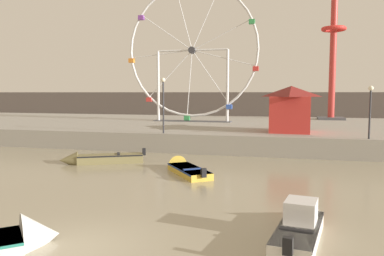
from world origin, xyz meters
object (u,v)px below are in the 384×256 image
object	(u,v)px
motorboat_olive_wood	(98,159)
ferris_wheel_white_frame	(192,52)
promenade_lamp_near	(370,104)
motorboat_white_red_stripe	(302,224)
motorboat_mustard_yellow	(183,168)
promenade_lamp_far	(163,97)
carnival_booth_red_striped	(291,108)
drop_tower_red_tower	(333,57)

from	to	relation	value
motorboat_olive_wood	ferris_wheel_white_frame	bearing A→B (deg)	-121.69
promenade_lamp_near	motorboat_white_red_stripe	bearing A→B (deg)	-106.78
motorboat_mustard_yellow	ferris_wheel_white_frame	distance (m)	20.34
promenade_lamp_near	motorboat_mustard_yellow	bearing A→B (deg)	-148.87
ferris_wheel_white_frame	promenade_lamp_far	bearing A→B (deg)	-85.60
carnival_booth_red_striped	motorboat_white_red_stripe	bearing A→B (deg)	-85.97
ferris_wheel_white_frame	promenade_lamp_near	xyz separation A→B (m)	(14.69, -11.80, -4.74)
drop_tower_red_tower	promenade_lamp_far	xyz separation A→B (m)	(-13.17, -18.57, -4.18)
promenade_lamp_near	ferris_wheel_white_frame	bearing A→B (deg)	141.24
motorboat_olive_wood	motorboat_white_red_stripe	distance (m)	15.05
ferris_wheel_white_frame	drop_tower_red_tower	size ratio (longest dim) A/B	1.01
motorboat_olive_wood	motorboat_white_red_stripe	xyz separation A→B (m)	(11.81, -9.32, 0.06)
ferris_wheel_white_frame	drop_tower_red_tower	bearing A→B (deg)	25.87
motorboat_mustard_yellow	ferris_wheel_white_frame	size ratio (longest dim) A/B	0.31
motorboat_olive_wood	ferris_wheel_white_frame	xyz separation A→B (m)	(1.52, 17.08, 8.09)
ferris_wheel_white_frame	promenade_lamp_near	distance (m)	19.43
motorboat_white_red_stripe	carnival_booth_red_striped	size ratio (longest dim) A/B	1.15
motorboat_mustard_yellow	carnival_booth_red_striped	distance (m)	11.65
motorboat_white_red_stripe	ferris_wheel_white_frame	xyz separation A→B (m)	(-10.29, 26.41, 8.03)
motorboat_mustard_yellow	promenade_lamp_far	bearing A→B (deg)	-9.21
motorboat_mustard_yellow	drop_tower_red_tower	size ratio (longest dim) A/B	0.31
motorboat_white_red_stripe	motorboat_olive_wood	bearing A→B (deg)	60.40
motorboat_mustard_yellow	drop_tower_red_tower	xyz separation A→B (m)	(9.87, 24.96, 7.97)
motorboat_mustard_yellow	drop_tower_red_tower	distance (m)	28.00
motorboat_mustard_yellow	ferris_wheel_white_frame	bearing A→B (deg)	-23.49
motorboat_white_red_stripe	promenade_lamp_near	size ratio (longest dim) A/B	1.39
motorboat_white_red_stripe	promenade_lamp_far	bearing A→B (deg)	41.34
motorboat_olive_wood	motorboat_white_red_stripe	size ratio (longest dim) A/B	1.05
carnival_booth_red_striped	promenade_lamp_near	size ratio (longest dim) A/B	1.20
drop_tower_red_tower	carnival_booth_red_striped	world-z (taller)	drop_tower_red_tower
ferris_wheel_white_frame	promenade_lamp_far	size ratio (longest dim) A/B	3.48
motorboat_mustard_yellow	carnival_booth_red_striped	world-z (taller)	carnival_booth_red_striped
carnival_booth_red_striped	promenade_lamp_near	xyz separation A→B (m)	(4.87, -3.42, 0.47)
motorboat_olive_wood	carnival_booth_red_striped	bearing A→B (deg)	-169.11
motorboat_olive_wood	promenade_lamp_far	size ratio (longest dim) A/B	1.23
ferris_wheel_white_frame	drop_tower_red_tower	xyz separation A→B (m)	(14.07, 6.82, -0.21)
carnival_booth_red_striped	ferris_wheel_white_frame	bearing A→B (deg)	142.10
motorboat_mustard_yellow	motorboat_white_red_stripe	world-z (taller)	motorboat_white_red_stripe
drop_tower_red_tower	carnival_booth_red_striped	bearing A→B (deg)	-105.60
motorboat_olive_wood	carnival_booth_red_striped	distance (m)	14.59
motorboat_mustard_yellow	promenade_lamp_far	xyz separation A→B (m)	(-3.30, 6.39, 3.80)
motorboat_white_red_stripe	promenade_lamp_near	distance (m)	15.61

